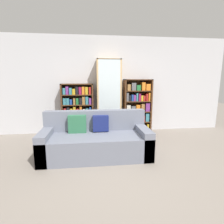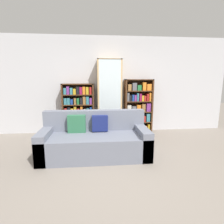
# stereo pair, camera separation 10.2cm
# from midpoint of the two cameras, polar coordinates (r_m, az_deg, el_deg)

# --- Properties ---
(ground_plane) EXTENTS (16.00, 16.00, 0.00)m
(ground_plane) POSITION_cam_midpoint_polar(r_m,az_deg,el_deg) (3.16, 2.66, -18.11)
(ground_plane) COLOR gray
(wall_back) EXTENTS (7.01, 0.06, 2.70)m
(wall_back) POSITION_cam_midpoint_polar(r_m,az_deg,el_deg) (5.07, -0.87, 8.67)
(wall_back) COLOR silver
(wall_back) RESTS_ON ground
(couch) EXTENTS (2.11, 0.89, 0.88)m
(couch) POSITION_cam_midpoint_polar(r_m,az_deg,el_deg) (3.58, -4.78, -9.23)
(couch) COLOR slate
(couch) RESTS_ON ground
(bookshelf_left) EXTENTS (0.86, 0.32, 1.41)m
(bookshelf_left) POSITION_cam_midpoint_polar(r_m,az_deg,el_deg) (4.93, -10.22, 0.85)
(bookshelf_left) COLOR #4C2D19
(bookshelf_left) RESTS_ON ground
(display_cabinet) EXTENTS (0.66, 0.36, 2.05)m
(display_cabinet) POSITION_cam_midpoint_polar(r_m,az_deg,el_deg) (4.87, -0.24, 4.71)
(display_cabinet) COLOR tan
(display_cabinet) RESTS_ON ground
(bookshelf_right) EXTENTS (0.79, 0.32, 1.52)m
(bookshelf_right) POSITION_cam_midpoint_polar(r_m,az_deg,el_deg) (5.06, 9.09, 1.57)
(bookshelf_right) COLOR #4C2D19
(bookshelf_right) RESTS_ON ground
(wine_bottle) EXTENTS (0.07, 0.07, 0.41)m
(wine_bottle) POSITION_cam_midpoint_polar(r_m,az_deg,el_deg) (4.36, 4.88, -7.53)
(wine_bottle) COLOR #143819
(wine_bottle) RESTS_ON ground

